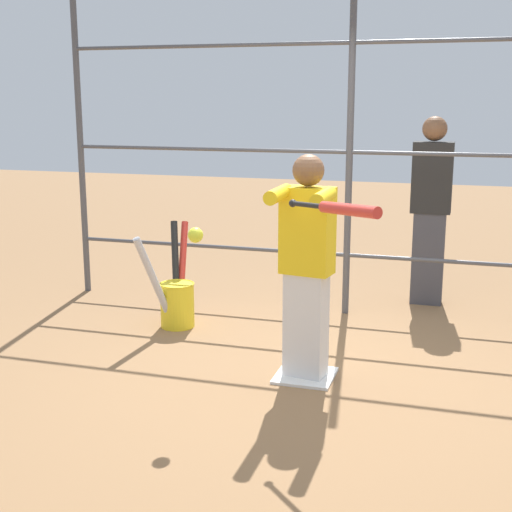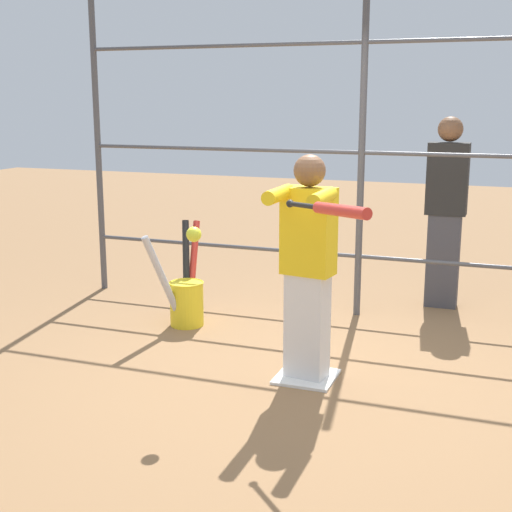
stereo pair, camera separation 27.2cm
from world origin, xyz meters
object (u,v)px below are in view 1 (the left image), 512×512
at_px(softball_in_flight, 196,235).
at_px(bystander_behind_fence, 431,208).
at_px(baseball_bat_swinging, 341,209).
at_px(batter, 306,261).
at_px(bat_bucket, 176,298).

distance_m(softball_in_flight, bystander_behind_fence, 2.97).
distance_m(baseball_bat_swinging, softball_in_flight, 0.99).
bearing_deg(batter, baseball_bat_swinging, 115.94).
height_order(baseball_bat_swinging, bystander_behind_fence, bystander_behind_fence).
height_order(softball_in_flight, bystander_behind_fence, bystander_behind_fence).
height_order(bat_bucket, bystander_behind_fence, bystander_behind_fence).
bearing_deg(baseball_bat_swinging, bystander_behind_fence, -96.38).
relative_size(batter, bystander_behind_fence, 0.89).
xyz_separation_m(baseball_bat_swinging, bat_bucket, (1.67, -1.55, -1.06)).
bearing_deg(bystander_behind_fence, baseball_bat_swinging, 83.62).
height_order(batter, bat_bucket, batter).
relative_size(batter, softball_in_flight, 16.13).
bearing_deg(softball_in_flight, bystander_behind_fence, -115.29).
relative_size(batter, bat_bucket, 1.78).
relative_size(bat_bucket, bystander_behind_fence, 0.50).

